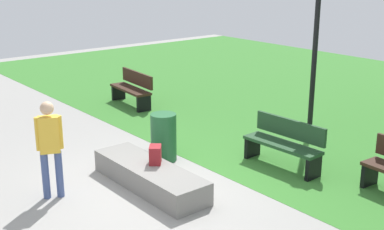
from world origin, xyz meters
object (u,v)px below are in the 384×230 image
at_px(park_bench_near_path, 133,88).
at_px(trash_bin, 164,137).
at_px(park_bench_by_oak, 284,142).
at_px(concrete_ledge, 150,176).
at_px(lamp_post, 318,6).
at_px(skater_performing_trick, 50,143).
at_px(backpack_on_ledge, 155,155).

relative_size(park_bench_near_path, trash_bin, 1.73).
xyz_separation_m(park_bench_by_oak, trash_bin, (-1.71, -1.58, -0.01)).
xyz_separation_m(concrete_ledge, lamp_post, (-0.34, 4.83, 2.64)).
height_order(concrete_ledge, lamp_post, lamp_post).
relative_size(park_bench_near_path, park_bench_by_oak, 1.01).
relative_size(concrete_ledge, skater_performing_trick, 1.53).
distance_m(backpack_on_ledge, skater_performing_trick, 1.79).
xyz_separation_m(skater_performing_trick, park_bench_by_oak, (1.52, 3.99, -0.48)).
bearing_deg(skater_performing_trick, backpack_on_ledge, 67.86).
bearing_deg(park_bench_by_oak, park_bench_near_path, 178.21).
relative_size(backpack_on_ledge, park_bench_by_oak, 0.20).
xyz_separation_m(backpack_on_ledge, trash_bin, (-0.85, 0.80, -0.08)).
bearing_deg(trash_bin, park_bench_near_path, 155.32).
bearing_deg(park_bench_by_oak, backpack_on_ledge, -109.93).
bearing_deg(backpack_on_ledge, park_bench_near_path, 11.12).
bearing_deg(lamp_post, park_bench_by_oak, -62.76).
height_order(skater_performing_trick, trash_bin, skater_performing_trick).
relative_size(backpack_on_ledge, lamp_post, 0.07).
xyz_separation_m(park_bench_near_path, trash_bin, (3.82, -1.76, -0.01)).
height_order(backpack_on_ledge, park_bench_near_path, park_bench_near_path).
relative_size(concrete_ledge, lamp_post, 0.53).
height_order(park_bench_near_path, trash_bin, trash_bin).
height_order(park_bench_by_oak, trash_bin, trash_bin).
height_order(park_bench_near_path, lamp_post, lamp_post).
xyz_separation_m(concrete_ledge, backpack_on_ledge, (-0.01, 0.14, 0.36)).
distance_m(backpack_on_ledge, park_bench_by_oak, 2.54).
xyz_separation_m(park_bench_near_path, park_bench_by_oak, (5.53, -0.17, 0.00)).
bearing_deg(park_bench_near_path, concrete_ledge, -29.93).
bearing_deg(trash_bin, concrete_ledge, -47.52).
distance_m(park_bench_by_oak, lamp_post, 3.51).
relative_size(concrete_ledge, trash_bin, 2.66).
bearing_deg(trash_bin, skater_performing_trick, -85.42).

